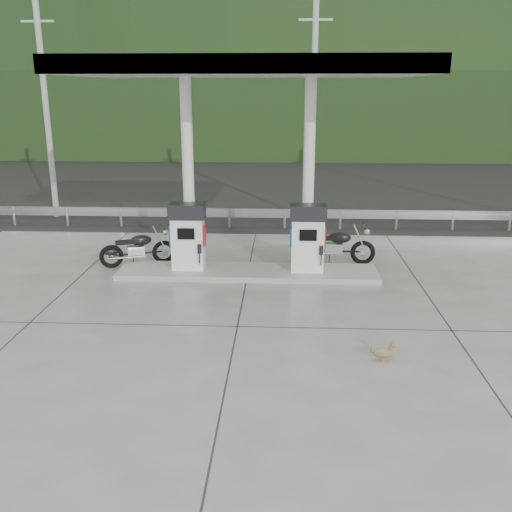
{
  "coord_description": "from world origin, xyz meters",
  "views": [
    {
      "loc": [
        0.93,
        -12.16,
        4.89
      ],
      "look_at": [
        0.3,
        1.0,
        1.0
      ],
      "focal_mm": 40.0,
      "sensor_mm": 36.0,
      "label": 1
    }
  ],
  "objects_px": {
    "gas_pump_right": "(308,238)",
    "duck": "(383,353)",
    "motorcycle_left": "(138,249)",
    "motorcycle_right": "(336,247)",
    "gas_pump_left": "(188,237)"
  },
  "relations": [
    {
      "from": "gas_pump_right",
      "to": "motorcycle_left",
      "type": "height_order",
      "value": "gas_pump_right"
    },
    {
      "from": "motorcycle_right",
      "to": "duck",
      "type": "bearing_deg",
      "value": -83.2
    },
    {
      "from": "motorcycle_left",
      "to": "motorcycle_right",
      "type": "bearing_deg",
      "value": -16.52
    },
    {
      "from": "motorcycle_left",
      "to": "motorcycle_right",
      "type": "xyz_separation_m",
      "value": [
        5.64,
        0.45,
        0.03
      ]
    },
    {
      "from": "duck",
      "to": "gas_pump_left",
      "type": "bearing_deg",
      "value": 132.19
    },
    {
      "from": "motorcycle_left",
      "to": "duck",
      "type": "distance_m",
      "value": 8.27
    },
    {
      "from": "gas_pump_right",
      "to": "motorcycle_left",
      "type": "xyz_separation_m",
      "value": [
        -4.78,
        0.74,
        -0.58
      ]
    },
    {
      "from": "motorcycle_left",
      "to": "motorcycle_right",
      "type": "distance_m",
      "value": 5.65
    },
    {
      "from": "gas_pump_left",
      "to": "gas_pump_right",
      "type": "height_order",
      "value": "same"
    },
    {
      "from": "gas_pump_right",
      "to": "duck",
      "type": "bearing_deg",
      "value": -76.27
    },
    {
      "from": "motorcycle_left",
      "to": "motorcycle_right",
      "type": "height_order",
      "value": "motorcycle_right"
    },
    {
      "from": "gas_pump_right",
      "to": "motorcycle_right",
      "type": "distance_m",
      "value": 1.57
    },
    {
      "from": "gas_pump_left",
      "to": "motorcycle_right",
      "type": "bearing_deg",
      "value": 16.35
    },
    {
      "from": "gas_pump_left",
      "to": "motorcycle_right",
      "type": "xyz_separation_m",
      "value": [
        4.06,
        1.19,
        -0.55
      ]
    },
    {
      "from": "gas_pump_left",
      "to": "duck",
      "type": "distance_m",
      "value": 6.7
    }
  ]
}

